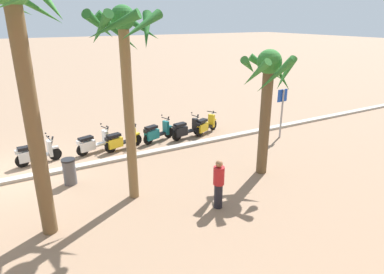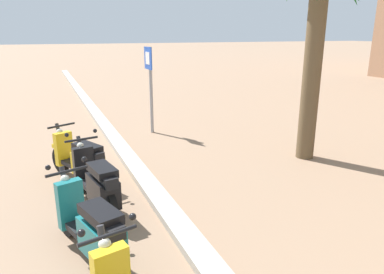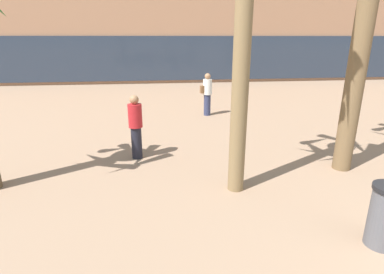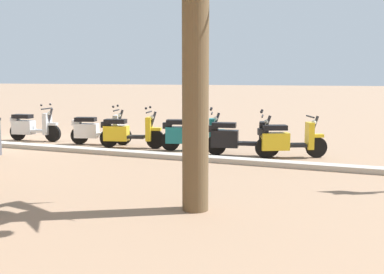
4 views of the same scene
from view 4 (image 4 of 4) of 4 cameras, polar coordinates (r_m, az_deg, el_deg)
scooter_yellow_last_in_row at (r=11.34m, az=11.74°, el=-0.39°), size 1.66×0.91×1.04m
scooter_black_gap_after_mid at (r=11.49m, az=5.62°, el=-0.12°), size 1.84×0.68×1.17m
scooter_teal_mid_centre at (r=12.20m, az=-0.40°, el=0.37°), size 1.77×0.80×1.17m
scooter_yellow_mid_rear at (r=12.82m, az=-8.22°, el=0.59°), size 1.85×0.72×1.17m
scooter_white_far_back at (r=13.63m, az=-11.99°, el=0.91°), size 1.79×0.76×1.17m
scooter_silver_lead_nearest at (r=14.99m, az=-19.63°, el=1.25°), size 1.78×0.56×1.17m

